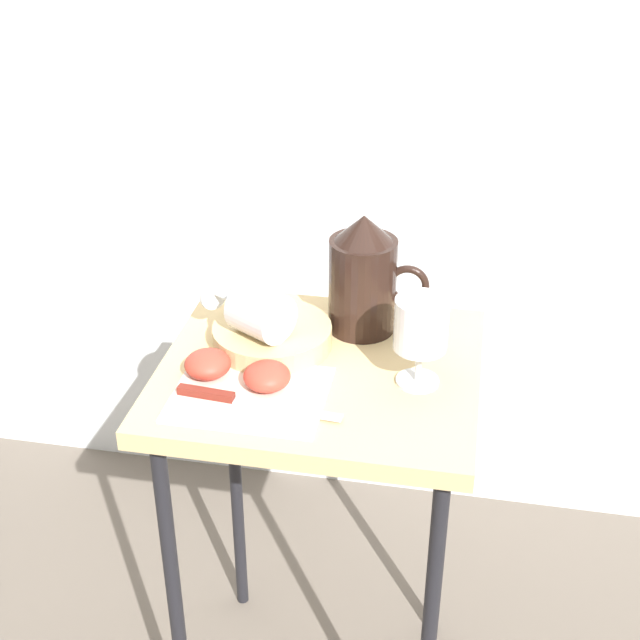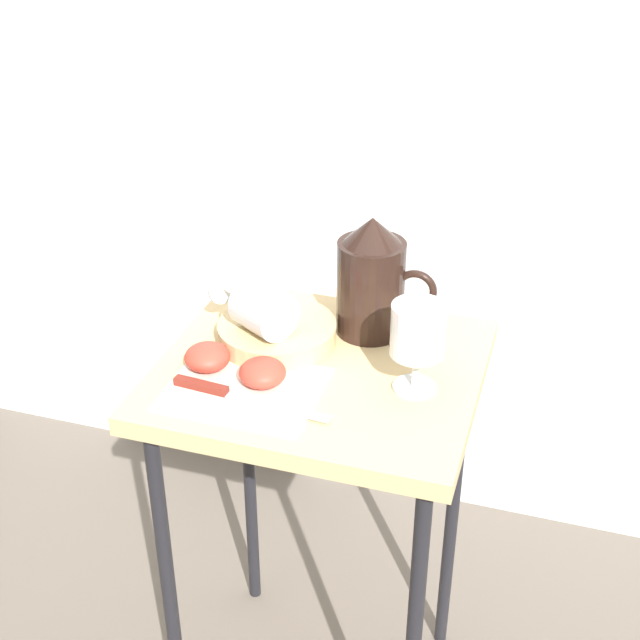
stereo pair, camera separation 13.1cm
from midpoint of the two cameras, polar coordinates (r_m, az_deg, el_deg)
curtain_drape at (r=1.78m, az=1.67°, el=16.96°), size 2.40×0.03×2.14m
table at (r=1.40m, az=-2.69°, el=-6.12°), size 0.48×0.43×0.73m
linen_napkin at (r=1.29m, az=-7.45°, el=-4.87°), size 0.22×0.18×0.00m
basket_tray at (r=1.39m, az=-5.78°, el=-1.10°), size 0.19×0.19×0.03m
pitcher at (r=1.40m, az=0.15°, el=2.28°), size 0.16×0.11×0.20m
wine_glass_upright at (r=1.26m, az=3.58°, el=-0.67°), size 0.08×0.08×0.14m
wine_glass_tipped_near at (r=1.35m, az=-6.74°, el=0.46°), size 0.16×0.13×0.08m
apple_half_left at (r=1.33m, az=-10.06°, el=-2.89°), size 0.07×0.07×0.04m
apple_half_right at (r=1.29m, az=-6.34°, el=-3.71°), size 0.07×0.07×0.04m
knife at (r=1.27m, az=-8.51°, el=-5.14°), size 0.24×0.04×0.01m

